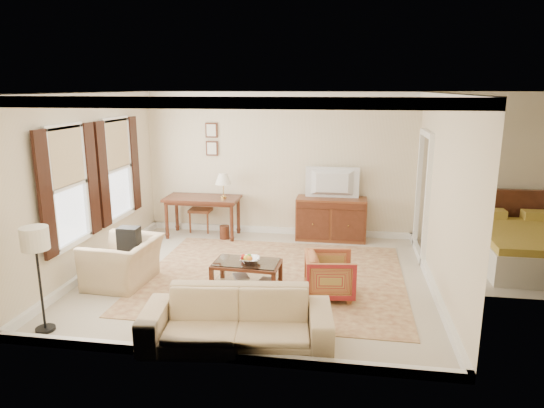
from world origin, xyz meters
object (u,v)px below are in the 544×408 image
(tv, at_px, (332,173))
(sofa, at_px, (237,311))
(sideboard, at_px, (331,219))
(coffee_table, at_px, (247,268))
(striped_armchair, at_px, (330,273))
(club_armchair, at_px, (123,254))
(writing_desk, at_px, (203,202))

(tv, bearing_deg, sofa, 77.61)
(sideboard, distance_m, coffee_table, 2.89)
(striped_armchair, relative_size, sofa, 0.32)
(striped_armchair, xyz_separation_m, club_armchair, (-3.18, -0.00, 0.12))
(tv, distance_m, coffee_table, 3.05)
(coffee_table, distance_m, club_armchair, 1.93)
(club_armchair, bearing_deg, striped_armchair, 93.88)
(writing_desk, xyz_separation_m, tv, (2.59, 0.16, 0.64))
(sideboard, xyz_separation_m, coffee_table, (-1.17, -2.64, -0.10))
(writing_desk, bearing_deg, coffee_table, -60.05)
(writing_desk, height_order, club_armchair, club_armchair)
(striped_armchair, bearing_deg, writing_desk, 38.83)
(coffee_table, height_order, striped_armchair, striped_armchair)
(coffee_table, xyz_separation_m, club_armchair, (-1.92, -0.11, 0.15))
(coffee_table, distance_m, striped_armchair, 1.26)
(striped_armchair, bearing_deg, club_armchair, 82.76)
(sideboard, relative_size, club_armchair, 1.27)
(tv, xyz_separation_m, sofa, (-0.94, -4.27, -0.91))
(coffee_table, relative_size, club_armchair, 0.95)
(tv, height_order, sofa, tv)
(writing_desk, xyz_separation_m, club_armchair, (-0.51, -2.57, -0.23))
(coffee_table, relative_size, striped_armchair, 1.44)
(tv, xyz_separation_m, club_armchair, (-3.09, -2.73, -0.87))
(club_armchair, bearing_deg, sofa, 58.30)
(sideboard, bearing_deg, sofa, -102.34)
(coffee_table, height_order, club_armchair, club_armchair)
(writing_desk, xyz_separation_m, coffee_table, (1.42, -2.46, -0.39))
(sideboard, distance_m, tv, 0.92)
(sideboard, relative_size, sofa, 0.62)
(sideboard, height_order, tv, tv)
(club_armchair, bearing_deg, coffee_table, 97.14)
(writing_desk, xyz_separation_m, sideboard, (2.59, 0.18, -0.28))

